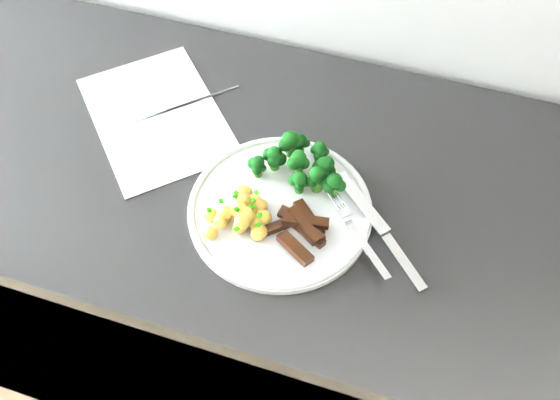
% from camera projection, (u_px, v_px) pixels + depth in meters
% --- Properties ---
extents(counter, '(2.30, 0.57, 0.86)m').
position_uv_depth(counter, '(284.00, 301.00, 1.29)').
color(counter, black).
rests_on(counter, ground).
extents(recipe_paper, '(0.34, 0.34, 0.00)m').
position_uv_depth(recipe_paper, '(157.00, 116.00, 1.01)').
color(recipe_paper, white).
rests_on(recipe_paper, counter).
extents(plate, '(0.27, 0.27, 0.02)m').
position_uv_depth(plate, '(280.00, 209.00, 0.89)').
color(plate, white).
rests_on(plate, counter).
extents(broccoli, '(0.15, 0.10, 0.06)m').
position_uv_depth(broccoli, '(302.00, 162.00, 0.90)').
color(broccoli, '#285E16').
rests_on(broccoli, plate).
extents(potatoes, '(0.10, 0.10, 0.04)m').
position_uv_depth(potatoes, '(243.00, 214.00, 0.87)').
color(potatoes, gold).
rests_on(potatoes, plate).
extents(beef_strips, '(0.10, 0.11, 0.02)m').
position_uv_depth(beef_strips, '(301.00, 228.00, 0.86)').
color(beef_strips, black).
rests_on(beef_strips, plate).
extents(fork, '(0.12, 0.13, 0.02)m').
position_uv_depth(fork, '(359.00, 236.00, 0.85)').
color(fork, silver).
rests_on(fork, plate).
extents(knife, '(0.17, 0.17, 0.02)m').
position_uv_depth(knife, '(390.00, 243.00, 0.86)').
color(knife, silver).
rests_on(knife, plate).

